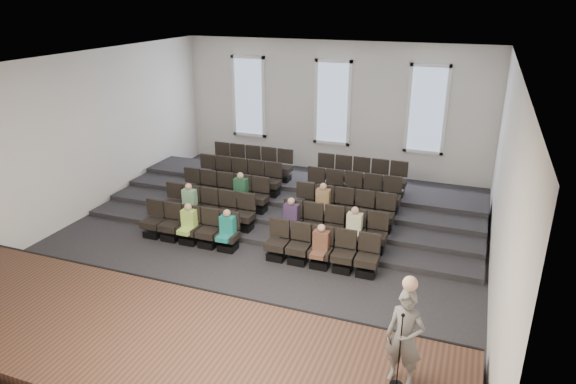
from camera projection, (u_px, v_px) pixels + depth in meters
name	position (u px, v px, depth m)	size (l,w,h in m)	color
ground	(261.00, 245.00, 14.38)	(14.00, 14.00, 0.00)	black
ceiling	(257.00, 62.00, 12.57)	(12.00, 14.00, 0.02)	white
wall_back	(333.00, 108.00, 19.60)	(12.00, 0.04, 5.00)	silver
wall_front	(63.00, 298.00, 7.35)	(12.00, 0.04, 5.00)	silver
wall_left	(76.00, 138.00, 15.46)	(0.04, 14.00, 5.00)	silver
wall_right	(505.00, 188.00, 11.50)	(0.04, 14.00, 5.00)	silver
stage	(155.00, 347.00, 9.84)	(11.80, 3.60, 0.50)	#4A2D1F
stage_lip	(201.00, 299.00, 11.39)	(11.80, 0.06, 0.52)	black
risers	(299.00, 199.00, 17.08)	(11.80, 4.80, 0.60)	black
seating_rows	(281.00, 203.00, 15.48)	(6.80, 4.70, 1.67)	black
windows	(333.00, 103.00, 19.47)	(8.44, 0.10, 3.24)	white
audience	(265.00, 214.00, 14.37)	(5.45, 2.64, 1.10)	#AAD856
speaker	(405.00, 338.00, 8.31)	(0.63, 0.41, 1.73)	#5C5A57
mic_stand	(398.00, 365.00, 8.36)	(0.24, 0.24, 1.41)	black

